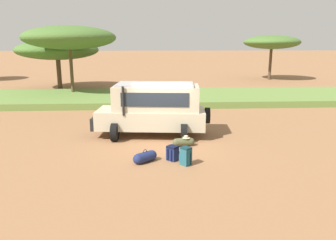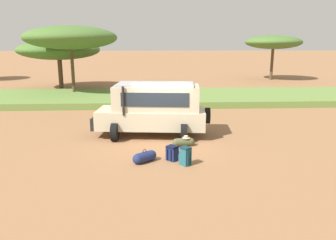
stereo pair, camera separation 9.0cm
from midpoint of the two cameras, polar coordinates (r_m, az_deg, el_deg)
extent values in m
plane|color=#936642|center=(14.50, -1.19, -3.63)|extent=(320.00, 320.00, 0.00)
cube|color=olive|center=(24.58, -2.13, 3.97)|extent=(120.00, 7.00, 0.44)
cube|color=beige|center=(15.14, -3.13, 0.31)|extent=(5.06, 2.38, 0.84)
cube|color=beige|center=(14.93, -2.22, 3.93)|extent=(3.98, 2.16, 1.10)
cube|color=#232D38|center=(15.14, -7.99, 3.75)|extent=(0.21, 1.56, 0.77)
cube|color=#232D38|center=(14.04, -2.51, 3.53)|extent=(2.93, 0.33, 0.60)
cube|color=#232D38|center=(15.81, -1.96, 4.65)|extent=(2.93, 0.33, 0.60)
cube|color=#B7B7B7|center=(14.85, -2.43, 6.22)|extent=(3.58, 2.04, 0.10)
cube|color=black|center=(15.64, -12.54, -0.21)|extent=(0.32, 1.62, 0.56)
cylinder|color=black|center=(14.16, -8.00, 3.29)|extent=(0.10, 0.10, 1.25)
cylinder|color=black|center=(14.54, -9.44, -2.11)|extent=(0.36, 0.82, 0.80)
cylinder|color=black|center=(16.38, -8.09, -0.30)|extent=(0.36, 0.82, 0.80)
cylinder|color=black|center=(14.24, 2.62, -2.27)|extent=(0.36, 0.82, 0.80)
cylinder|color=black|center=(16.12, 2.60, -0.41)|extent=(0.36, 0.82, 0.80)
cylinder|color=black|center=(15.09, 6.70, 0.78)|extent=(0.29, 0.75, 0.74)
cube|color=navy|center=(12.09, 0.59, -5.93)|extent=(0.49, 0.49, 0.49)
cube|color=navy|center=(12.25, 1.17, -5.97)|extent=(0.26, 0.26, 0.27)
cube|color=black|center=(12.00, 0.59, -4.70)|extent=(0.49, 0.48, 0.07)
cylinder|color=black|center=(12.02, -0.26, -6.04)|extent=(0.04, 0.04, 0.41)
cylinder|color=black|center=(11.91, 0.37, -6.22)|extent=(0.04, 0.04, 0.41)
cube|color=#235B6B|center=(11.64, 2.93, -6.43)|extent=(0.44, 0.44, 0.60)
cube|color=#235B6B|center=(11.79, 2.23, -6.54)|extent=(0.23, 0.21, 0.33)
cube|color=#13323A|center=(11.53, 2.95, -4.90)|extent=(0.43, 0.44, 0.07)
cylinder|color=#13323A|center=(11.48, 3.34, -6.73)|extent=(0.04, 0.04, 0.51)
cylinder|color=#13323A|center=(11.57, 3.81, -6.56)|extent=(0.04, 0.04, 0.51)
cylinder|color=#4C5133|center=(13.75, 2.55, -3.86)|extent=(0.65, 0.40, 0.33)
sphere|color=#4C5133|center=(13.82, 3.80, -3.79)|extent=(0.33, 0.33, 0.33)
sphere|color=#4C5133|center=(13.69, 1.29, -3.92)|extent=(0.33, 0.33, 0.33)
torus|color=#2D301E|center=(13.70, 2.56, -3.11)|extent=(0.17, 0.04, 0.16)
cylinder|color=beige|center=(13.72, 2.97, -3.12)|extent=(0.34, 0.34, 0.02)
cylinder|color=beige|center=(13.71, 2.97, -2.93)|extent=(0.17, 0.17, 0.09)
cylinder|color=navy|center=(11.96, -4.23, -6.46)|extent=(0.73, 0.69, 0.38)
sphere|color=navy|center=(11.78, -5.44, -6.79)|extent=(0.37, 0.37, 0.37)
sphere|color=navy|center=(12.14, -3.06, -6.13)|extent=(0.37, 0.37, 0.37)
torus|color=#121834|center=(11.89, -4.25, -5.51)|extent=(0.14, 0.12, 0.16)
cylinder|color=brown|center=(32.56, -18.51, 7.70)|extent=(0.41, 0.41, 2.79)
ellipsoid|color=#476B2D|center=(32.44, -18.80, 11.48)|extent=(7.50, 7.23, 1.78)
cylinder|color=brown|center=(26.70, -16.51, 7.85)|extent=(0.25, 0.25, 3.83)
ellipsoid|color=#476B2D|center=(26.60, -16.90, 13.57)|extent=(7.03, 6.41, 1.77)
cylinder|color=brown|center=(40.10, 17.31, 9.30)|extent=(0.32, 0.32, 3.59)
ellipsoid|color=#476B2D|center=(40.02, 17.56, 12.79)|extent=(6.35, 6.14, 1.53)
camera|label=1|loc=(0.04, -90.18, -0.04)|focal=35.00mm
camera|label=2|loc=(0.04, 89.82, 0.04)|focal=35.00mm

